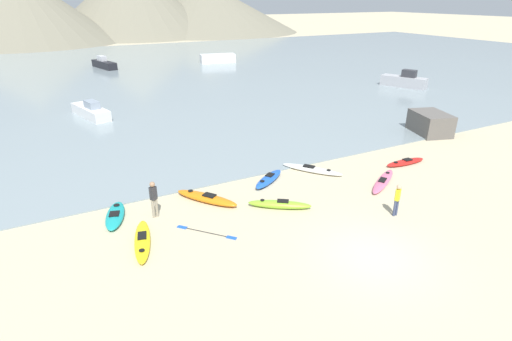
{
  "coord_description": "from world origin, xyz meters",
  "views": [
    {
      "loc": [
        -9.92,
        -9.29,
        9.21
      ],
      "look_at": [
        -0.74,
        8.39,
        0.5
      ],
      "focal_mm": 28.0,
      "sensor_mm": 36.0,
      "label": 1
    }
  ],
  "objects_px": {
    "moored_boat_2": "(404,81)",
    "loose_paddle": "(206,232)",
    "kayak_on_sand_1": "(207,198)",
    "person_near_foreground": "(397,198)",
    "kayak_on_sand_0": "(383,181)",
    "moored_boat_1": "(104,64)",
    "kayak_on_sand_4": "(405,162)",
    "shoreline_rock": "(430,123)",
    "kayak_on_sand_7": "(312,169)",
    "kayak_on_sand_2": "(280,204)",
    "kayak_on_sand_5": "(269,179)",
    "person_near_waterline": "(154,197)",
    "kayak_on_sand_6": "(115,215)",
    "moored_boat_0": "(91,111)",
    "kayak_on_sand_3": "(142,241)",
    "moored_boat_3": "(218,58)"
  },
  "relations": [
    {
      "from": "kayak_on_sand_4",
      "to": "kayak_on_sand_5",
      "type": "relative_size",
      "value": 1.08
    },
    {
      "from": "person_near_waterline",
      "to": "shoreline_rock",
      "type": "xyz_separation_m",
      "value": [
        20.83,
        2.77,
        -0.23
      ]
    },
    {
      "from": "moored_boat_0",
      "to": "shoreline_rock",
      "type": "relative_size",
      "value": 1.72
    },
    {
      "from": "kayak_on_sand_2",
      "to": "moored_boat_0",
      "type": "relative_size",
      "value": 0.55
    },
    {
      "from": "moored_boat_0",
      "to": "moored_boat_3",
      "type": "relative_size",
      "value": 0.95
    },
    {
      "from": "kayak_on_sand_2",
      "to": "moored_boat_3",
      "type": "xyz_separation_m",
      "value": [
        14.55,
        42.94,
        0.51
      ]
    },
    {
      "from": "kayak_on_sand_2",
      "to": "moored_boat_3",
      "type": "bearing_deg",
      "value": 71.28
    },
    {
      "from": "kayak_on_sand_7",
      "to": "moored_boat_3",
      "type": "height_order",
      "value": "moored_boat_3"
    },
    {
      "from": "moored_boat_3",
      "to": "loose_paddle",
      "type": "height_order",
      "value": "moored_boat_3"
    },
    {
      "from": "kayak_on_sand_7",
      "to": "person_near_foreground",
      "type": "bearing_deg",
      "value": -85.12
    },
    {
      "from": "kayak_on_sand_2",
      "to": "moored_boat_2",
      "type": "height_order",
      "value": "moored_boat_2"
    },
    {
      "from": "kayak_on_sand_2",
      "to": "kayak_on_sand_5",
      "type": "relative_size",
      "value": 1.07
    },
    {
      "from": "kayak_on_sand_2",
      "to": "kayak_on_sand_5",
      "type": "bearing_deg",
      "value": 71.09
    },
    {
      "from": "person_near_waterline",
      "to": "loose_paddle",
      "type": "distance_m",
      "value": 2.96
    },
    {
      "from": "kayak_on_sand_1",
      "to": "kayak_on_sand_6",
      "type": "distance_m",
      "value": 4.27
    },
    {
      "from": "kayak_on_sand_7",
      "to": "loose_paddle",
      "type": "relative_size",
      "value": 1.5
    },
    {
      "from": "kayak_on_sand_3",
      "to": "person_near_waterline",
      "type": "xyz_separation_m",
      "value": [
        1.02,
        1.86,
        0.88
      ]
    },
    {
      "from": "kayak_on_sand_6",
      "to": "moored_boat_0",
      "type": "height_order",
      "value": "moored_boat_0"
    },
    {
      "from": "kayak_on_sand_6",
      "to": "kayak_on_sand_3",
      "type": "bearing_deg",
      "value": -76.23
    },
    {
      "from": "person_near_foreground",
      "to": "loose_paddle",
      "type": "distance_m",
      "value": 8.64
    },
    {
      "from": "kayak_on_sand_4",
      "to": "kayak_on_sand_6",
      "type": "distance_m",
      "value": 16.58
    },
    {
      "from": "kayak_on_sand_1",
      "to": "person_near_waterline",
      "type": "height_order",
      "value": "person_near_waterline"
    },
    {
      "from": "kayak_on_sand_0",
      "to": "moored_boat_1",
      "type": "height_order",
      "value": "moored_boat_1"
    },
    {
      "from": "kayak_on_sand_3",
      "to": "kayak_on_sand_5",
      "type": "relative_size",
      "value": 1.26
    },
    {
      "from": "kayak_on_sand_3",
      "to": "moored_boat_1",
      "type": "relative_size",
      "value": 0.59
    },
    {
      "from": "kayak_on_sand_0",
      "to": "moored_boat_1",
      "type": "xyz_separation_m",
      "value": [
        -7.62,
        45.93,
        0.49
      ]
    },
    {
      "from": "kayak_on_sand_6",
      "to": "moored_boat_3",
      "type": "xyz_separation_m",
      "value": [
        21.65,
        40.35,
        0.55
      ]
    },
    {
      "from": "moored_boat_0",
      "to": "kayak_on_sand_3",
      "type": "bearing_deg",
      "value": -91.34
    },
    {
      "from": "moored_boat_2",
      "to": "loose_paddle",
      "type": "relative_size",
      "value": 2.27
    },
    {
      "from": "person_near_foreground",
      "to": "moored_boat_3",
      "type": "distance_m",
      "value": 47.12
    },
    {
      "from": "kayak_on_sand_1",
      "to": "kayak_on_sand_2",
      "type": "xyz_separation_m",
      "value": [
        2.83,
        -2.22,
        0.0
      ]
    },
    {
      "from": "kayak_on_sand_4",
      "to": "shoreline_rock",
      "type": "relative_size",
      "value": 0.94
    },
    {
      "from": "kayak_on_sand_5",
      "to": "person_near_waterline",
      "type": "bearing_deg",
      "value": -171.94
    },
    {
      "from": "kayak_on_sand_2",
      "to": "person_near_foreground",
      "type": "relative_size",
      "value": 1.8
    },
    {
      "from": "moored_boat_0",
      "to": "kayak_on_sand_6",
      "type": "bearing_deg",
      "value": -93.56
    },
    {
      "from": "kayak_on_sand_0",
      "to": "kayak_on_sand_3",
      "type": "relative_size",
      "value": 0.99
    },
    {
      "from": "moored_boat_2",
      "to": "moored_boat_1",
      "type": "bearing_deg",
      "value": 134.05
    },
    {
      "from": "kayak_on_sand_3",
      "to": "moored_boat_3",
      "type": "xyz_separation_m",
      "value": [
        21.01,
        42.94,
        0.57
      ]
    },
    {
      "from": "kayak_on_sand_4",
      "to": "kayak_on_sand_7",
      "type": "relative_size",
      "value": 0.85
    },
    {
      "from": "kayak_on_sand_1",
      "to": "kayak_on_sand_7",
      "type": "distance_m",
      "value": 6.68
    },
    {
      "from": "kayak_on_sand_1",
      "to": "kayak_on_sand_7",
      "type": "xyz_separation_m",
      "value": [
        6.65,
        0.62,
        -0.04
      ]
    },
    {
      "from": "moored_boat_2",
      "to": "loose_paddle",
      "type": "bearing_deg",
      "value": -149.31
    },
    {
      "from": "loose_paddle",
      "to": "kayak_on_sand_0",
      "type": "bearing_deg",
      "value": 1.23
    },
    {
      "from": "moored_boat_0",
      "to": "moored_boat_2",
      "type": "height_order",
      "value": "moored_boat_2"
    },
    {
      "from": "kayak_on_sand_5",
      "to": "moored_boat_2",
      "type": "distance_m",
      "value": 29.09
    },
    {
      "from": "kayak_on_sand_7",
      "to": "moored_boat_3",
      "type": "xyz_separation_m",
      "value": [
        10.74,
        40.1,
        0.55
      ]
    },
    {
      "from": "person_near_foreground",
      "to": "moored_boat_3",
      "type": "bearing_deg",
      "value": 77.45
    },
    {
      "from": "kayak_on_sand_1",
      "to": "person_near_foreground",
      "type": "bearing_deg",
      "value": -36.41
    },
    {
      "from": "kayak_on_sand_6",
      "to": "moored_boat_2",
      "type": "distance_m",
      "value": 36.34
    },
    {
      "from": "shoreline_rock",
      "to": "kayak_on_sand_2",
      "type": "bearing_deg",
      "value": -163.21
    }
  ]
}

